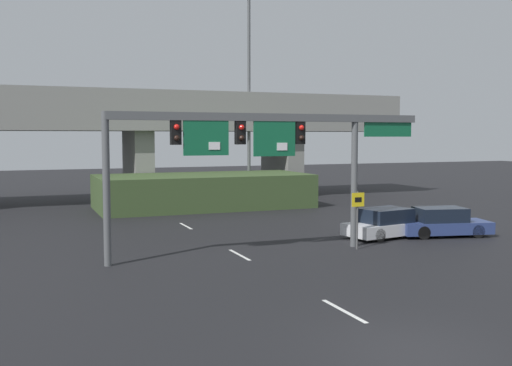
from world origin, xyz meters
TOP-DOWN VIEW (x-y plane):
  - ground_plane at (0.00, 0.00)m, footprint 160.00×160.00m
  - lane_markings at (0.00, 15.92)m, footprint 0.14×28.01m
  - signal_gantry at (0.90, 11.52)m, footprint 13.89×0.44m
  - speed_limit_sign at (5.14, 10.87)m, footprint 0.60×0.11m
  - highway_light_pole_near at (7.80, 30.85)m, footprint 0.70×0.36m
  - overpass_bridge at (0.00, 33.88)m, footprint 42.00×7.02m
  - grass_embankment at (3.34, 27.90)m, footprint 14.33×6.35m
  - parked_sedan_near_right at (8.18, 13.11)m, footprint 4.68×2.64m
  - parked_sedan_mid_right at (10.87, 12.36)m, footprint 4.76×2.72m

SIDE VIEW (x-z plane):
  - ground_plane at x=0.00m, z-range 0.00..0.00m
  - lane_markings at x=0.00m, z-range 0.00..0.01m
  - parked_sedan_near_right at x=8.18m, z-range -0.05..1.36m
  - parked_sedan_mid_right at x=10.87m, z-range -0.05..1.36m
  - grass_embankment at x=3.34m, z-range 0.00..2.27m
  - speed_limit_sign at x=5.14m, z-range 0.38..2.90m
  - signal_gantry at x=0.90m, z-range 1.77..7.61m
  - overpass_bridge at x=0.00m, z-range 1.60..9.77m
  - highway_light_pole_near at x=7.80m, z-range 0.38..15.77m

